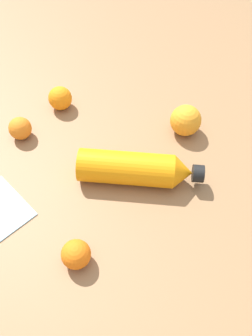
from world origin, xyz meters
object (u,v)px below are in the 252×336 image
object	(u,v)px
orange_1	(186,120)
orange_2	(20,128)
orange_0	(76,254)
water_bottle	(137,169)
orange_3	(60,98)

from	to	relation	value
orange_1	orange_2	xyz separation A→B (m)	(0.41, 0.16, -0.01)
orange_0	orange_2	size ratio (longest dim) A/B	1.02
orange_1	orange_2	bearing A→B (deg)	21.33
orange_1	water_bottle	bearing A→B (deg)	69.59
orange_0	orange_3	world-z (taller)	orange_3
water_bottle	orange_1	distance (m)	0.21
orange_3	orange_0	bearing A→B (deg)	119.12
water_bottle	orange_0	xyz separation A→B (m)	(0.05, 0.24, -0.01)
orange_1	orange_3	xyz separation A→B (m)	(0.36, 0.02, -0.01)
orange_2	orange_3	bearing A→B (deg)	-110.12
orange_0	orange_1	xyz separation A→B (m)	(-0.12, -0.44, 0.01)
water_bottle	orange_1	world-z (taller)	orange_1
orange_2	orange_0	bearing A→B (deg)	135.50
orange_0	orange_2	bearing A→B (deg)	-44.50
water_bottle	orange_0	bearing A→B (deg)	-115.35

